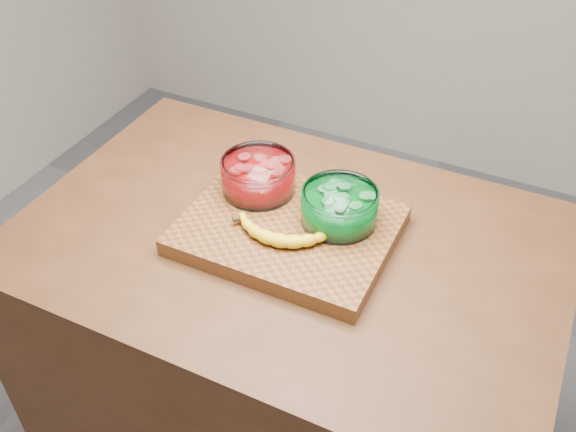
% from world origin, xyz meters
% --- Properties ---
extents(counter, '(1.20, 0.80, 0.90)m').
position_xyz_m(counter, '(0.00, 0.00, 0.45)').
color(counter, '#4B2B16').
rests_on(counter, ground).
extents(cutting_board, '(0.45, 0.35, 0.04)m').
position_xyz_m(cutting_board, '(0.00, 0.00, 0.92)').
color(cutting_board, brown).
rests_on(cutting_board, counter).
extents(bowl_red, '(0.17, 0.17, 0.08)m').
position_xyz_m(bowl_red, '(-0.11, 0.08, 0.98)').
color(bowl_red, white).
rests_on(bowl_red, cutting_board).
extents(bowl_green, '(0.17, 0.17, 0.08)m').
position_xyz_m(bowl_green, '(0.10, 0.06, 0.98)').
color(bowl_green, white).
rests_on(bowl_green, cutting_board).
extents(banana, '(0.24, 0.13, 0.03)m').
position_xyz_m(banana, '(0.01, -0.04, 0.96)').
color(banana, yellow).
rests_on(banana, cutting_board).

